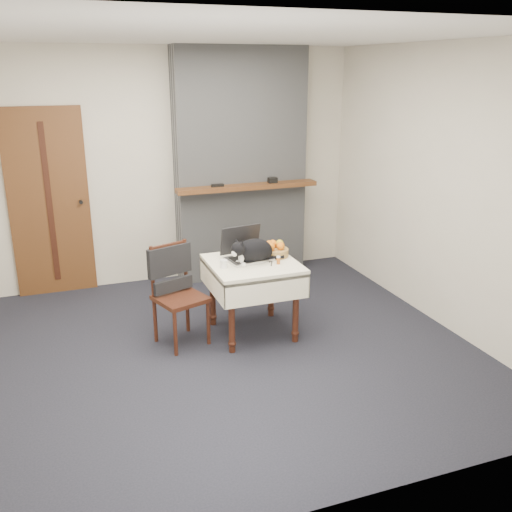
{
  "coord_description": "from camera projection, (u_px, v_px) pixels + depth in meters",
  "views": [
    {
      "loc": [
        -1.16,
        -4.32,
        2.37
      ],
      "look_at": [
        0.49,
        0.2,
        0.77
      ],
      "focal_mm": 40.0,
      "sensor_mm": 36.0,
      "label": 1
    }
  ],
  "objects": [
    {
      "name": "pill_bottle",
      "position": [
        278.0,
        260.0,
        5.07
      ],
      "size": [
        0.04,
        0.04,
        0.07
      ],
      "color": "#B35416",
      "rests_on": "side_table"
    },
    {
      "name": "ground",
      "position": [
        212.0,
        352.0,
        4.98
      ],
      "size": [
        4.5,
        4.5,
        0.0
      ],
      "primitive_type": "plane",
      "color": "black",
      "rests_on": "ground"
    },
    {
      "name": "cat",
      "position": [
        254.0,
        251.0,
        5.1
      ],
      "size": [
        0.53,
        0.3,
        0.25
      ],
      "rotation": [
        0.0,
        0.0,
        0.33
      ],
      "color": "black",
      "rests_on": "side_table"
    },
    {
      "name": "chair",
      "position": [
        174.0,
        280.0,
        5.05
      ],
      "size": [
        0.51,
        0.51,
        0.9
      ],
      "rotation": [
        0.0,
        0.0,
        0.33
      ],
      "color": "#3A1B0F",
      "rests_on": "ground"
    },
    {
      "name": "side_table",
      "position": [
        253.0,
        274.0,
        5.17
      ],
      "size": [
        0.78,
        0.78,
        0.7
      ],
      "color": "#3A1B0F",
      "rests_on": "ground"
    },
    {
      "name": "laptop",
      "position": [
        245.0,
        251.0,
        5.21
      ],
      "size": [
        0.44,
        0.4,
        0.29
      ],
      "rotation": [
        0.0,
        0.0,
        0.16
      ],
      "color": "#B7B7BC",
      "rests_on": "side_table"
    },
    {
      "name": "room_shell",
      "position": [
        192.0,
        142.0,
        4.84
      ],
      "size": [
        4.52,
        4.01,
        2.61
      ],
      "color": "beige",
      "rests_on": "ground"
    },
    {
      "name": "door",
      "position": [
        49.0,
        203.0,
        6.03
      ],
      "size": [
        0.82,
        0.1,
        2.0
      ],
      "color": "brown",
      "rests_on": "ground"
    },
    {
      "name": "chimney",
      "position": [
        241.0,
        166.0,
        6.51
      ],
      "size": [
        1.62,
        0.48,
        2.6
      ],
      "color": "gray",
      "rests_on": "ground"
    },
    {
      "name": "desk_clutter",
      "position": [
        272.0,
        260.0,
        5.19
      ],
      "size": [
        0.1,
        0.12,
        0.01
      ],
      "primitive_type": "cube",
      "rotation": [
        0.0,
        0.0,
        0.87
      ],
      "color": "black",
      "rests_on": "side_table"
    },
    {
      "name": "cream_jar",
      "position": [
        224.0,
        264.0,
        4.97
      ],
      "size": [
        0.06,
        0.06,
        0.07
      ],
      "primitive_type": "cylinder",
      "color": "white",
      "rests_on": "side_table"
    },
    {
      "name": "fruit_basket",
      "position": [
        275.0,
        250.0,
        5.28
      ],
      "size": [
        0.25,
        0.25,
        0.14
      ],
      "color": "#AF7F46",
      "rests_on": "side_table"
    }
  ]
}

